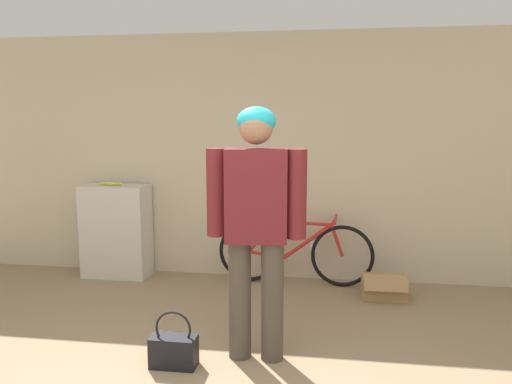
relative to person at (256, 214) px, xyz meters
name	(u,v)px	position (x,y,z in m)	size (l,w,h in m)	color
wall_back	(263,158)	(-0.20, 1.91, 0.25)	(8.00, 0.07, 2.60)	beige
side_shelf	(117,231)	(-1.79, 1.68, -0.55)	(0.70, 0.37, 1.00)	beige
person	(256,214)	(0.00, 0.00, 0.00)	(0.70, 0.28, 1.79)	#4C4238
bicycle	(295,251)	(0.16, 1.67, -0.70)	(1.62, 0.46, 0.71)	black
banana	(111,184)	(-1.83, 1.67, -0.03)	(0.29, 0.08, 0.04)	#EAD64C
handbag	(174,349)	(-0.55, -0.21, -0.93)	(0.32, 0.16, 0.40)	black
cardboard_box	(384,287)	(1.04, 1.40, -0.95)	(0.42, 0.36, 0.25)	#A87F51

